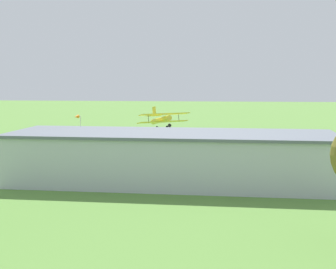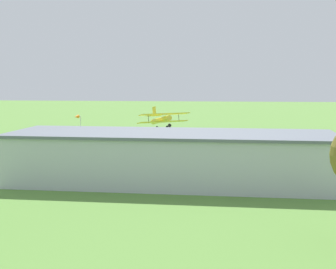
# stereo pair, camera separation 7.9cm
# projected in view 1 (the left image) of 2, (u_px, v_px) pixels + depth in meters

# --- Properties ---
(ground_plane) EXTENTS (400.00, 400.00, 0.00)m
(ground_plane) POSITION_uv_depth(u_px,v_px,m) (216.00, 151.00, 89.10)
(ground_plane) COLOR #568438
(hangar) EXTENTS (39.93, 13.81, 6.31)m
(hangar) POSITION_uv_depth(u_px,v_px,m) (171.00, 158.00, 61.36)
(hangar) COLOR #B7BCC6
(hangar) RESTS_ON ground_plane
(biplane) EXTENTS (8.54, 7.64, 3.80)m
(biplane) POSITION_uv_depth(u_px,v_px,m) (162.00, 119.00, 83.57)
(biplane) COLOR yellow
(car_white) EXTENTS (2.10, 4.37, 1.64)m
(car_white) POSITION_uv_depth(u_px,v_px,m) (299.00, 159.00, 74.87)
(car_white) COLOR white
(car_white) RESTS_ON ground_plane
(car_orange) EXTENTS (2.06, 4.56, 1.73)m
(car_orange) POSITION_uv_depth(u_px,v_px,m) (58.00, 155.00, 78.16)
(car_orange) COLOR orange
(car_orange) RESTS_ON ground_plane
(car_green) EXTENTS (2.19, 4.05, 1.60)m
(car_green) POSITION_uv_depth(u_px,v_px,m) (15.00, 157.00, 77.24)
(car_green) COLOR #1E6B38
(car_green) RESTS_ON ground_plane
(person_near_hangar_door) EXTENTS (0.41, 0.41, 1.58)m
(person_near_hangar_door) POSITION_uv_depth(u_px,v_px,m) (276.00, 155.00, 79.46)
(person_near_hangar_door) COLOR navy
(person_near_hangar_door) RESTS_ON ground_plane
(person_at_fence_line) EXTENTS (0.51, 0.51, 1.60)m
(person_at_fence_line) POSITION_uv_depth(u_px,v_px,m) (90.00, 154.00, 80.34)
(person_at_fence_line) COLOR navy
(person_at_fence_line) RESTS_ON ground_plane
(person_beside_truck) EXTENTS (0.51, 0.51, 1.58)m
(person_beside_truck) POSITION_uv_depth(u_px,v_px,m) (285.00, 155.00, 79.04)
(person_beside_truck) COLOR beige
(person_beside_truck) RESTS_ON ground_plane
(person_walking_on_apron) EXTENTS (0.54, 0.54, 1.58)m
(person_walking_on_apron) POSITION_uv_depth(u_px,v_px,m) (93.00, 153.00, 81.82)
(person_walking_on_apron) COLOR #B23333
(person_walking_on_apron) RESTS_ON ground_plane
(person_watching_takeoff) EXTENTS (0.53, 0.53, 1.76)m
(person_watching_takeoff) POSITION_uv_depth(u_px,v_px,m) (266.00, 155.00, 78.81)
(person_watching_takeoff) COLOR #B23333
(person_watching_takeoff) RESTS_ON ground_plane
(windsock) EXTENTS (1.16, 1.38, 6.57)m
(windsock) POSITION_uv_depth(u_px,v_px,m) (77.00, 120.00, 86.92)
(windsock) COLOR silver
(windsock) RESTS_ON ground_plane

